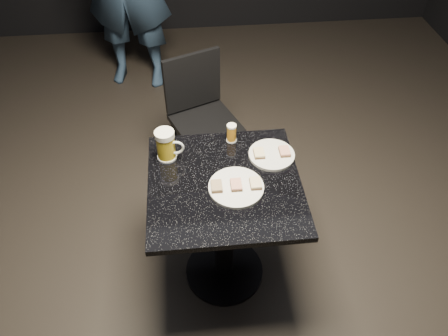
{
  "coord_description": "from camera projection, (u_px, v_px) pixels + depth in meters",
  "views": [
    {
      "loc": [
        -0.14,
        -1.37,
        2.19
      ],
      "look_at": [
        0.0,
        0.02,
        0.82
      ],
      "focal_mm": 35.0,
      "sensor_mm": 36.0,
      "label": 1
    }
  ],
  "objects": [
    {
      "name": "table",
      "position": [
        224.0,
        216.0,
        2.16
      ],
      "size": [
        0.7,
        0.7,
        0.75
      ],
      "color": "black",
      "rests_on": "floor"
    },
    {
      "name": "beer_tumbler",
      "position": [
        231.0,
        133.0,
        2.16
      ],
      "size": [
        0.05,
        0.05,
        0.1
      ],
      "color": "silver",
      "rests_on": "table"
    },
    {
      "name": "chair",
      "position": [
        201.0,
        113.0,
        2.77
      ],
      "size": [
        0.49,
        0.49,
        0.86
      ],
      "color": "black",
      "rests_on": "floor"
    },
    {
      "name": "plate_large",
      "position": [
        236.0,
        187.0,
        1.96
      ],
      "size": [
        0.25,
        0.25,
        0.01
      ],
      "primitive_type": "cylinder",
      "color": "white",
      "rests_on": "table"
    },
    {
      "name": "canapes_on_plate_large",
      "position": [
        236.0,
        185.0,
        1.95
      ],
      "size": [
        0.23,
        0.07,
        0.02
      ],
      "color": "#4C3521",
      "rests_on": "plate_large"
    },
    {
      "name": "canapes_on_plate_small",
      "position": [
        272.0,
        152.0,
        2.1
      ],
      "size": [
        0.17,
        0.07,
        0.02
      ],
      "color": "#4C3521",
      "rests_on": "plate_small"
    },
    {
      "name": "plate_small",
      "position": [
        272.0,
        155.0,
        2.11
      ],
      "size": [
        0.22,
        0.22,
        0.01
      ],
      "primitive_type": "cylinder",
      "color": "silver",
      "rests_on": "table"
    },
    {
      "name": "floor",
      "position": [
        224.0,
        271.0,
        2.52
      ],
      "size": [
        6.0,
        6.0,
        0.0
      ],
      "primitive_type": "plane",
      "color": "black",
      "rests_on": "ground"
    },
    {
      "name": "beer_mug",
      "position": [
        166.0,
        145.0,
        2.05
      ],
      "size": [
        0.13,
        0.1,
        0.16
      ],
      "color": "white",
      "rests_on": "table"
    }
  ]
}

